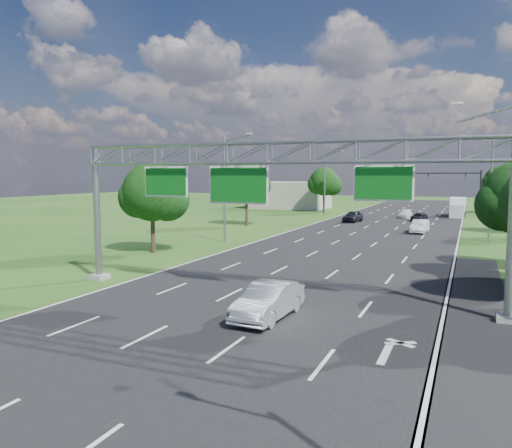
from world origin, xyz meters
The scene contains 19 objects.
ground centered at (0.00, 30.00, 0.00)m, with size 220.00×220.00×0.00m, color #1D4A16.
road centered at (0.00, 30.00, 0.00)m, with size 18.00×180.00×0.02m, color black.
road_flare centered at (10.20, 14.00, 0.00)m, with size 3.00×30.00×0.02m, color black.
sign_gantry centered at (0.33, 12.00, 6.89)m, with size 23.50×1.00×9.56m.
traffic_signal centered at (7.48, 65.00, 5.17)m, with size 12.21×0.24×7.00m.
streetlight_l_near centered at (-11.30, 30.00, 5.58)m, with size 2.97×0.22×10.16m.
streetlight_l_far centered at (-11.30, 65.00, 5.58)m, with size 2.97×0.22×10.16m.
streetlight_r_mid centered at (11.30, 40.00, 5.58)m, with size 2.97×0.22×10.16m.
tree_verge_la centered at (-13.92, 22.04, 4.76)m, with size 5.76×4.80×7.40m.
tree_verge_lb centered at (-15.92, 45.04, 5.41)m, with size 5.76×4.80×8.06m.
tree_verge_lc centered at (-12.92, 70.04, 4.98)m, with size 5.76×4.80×7.62m.
tree_verge_re centered at (14.08, 78.04, 5.20)m, with size 5.76×4.80×7.84m.
building_left centered at (-22.00, 78.00, 2.50)m, with size 14.00×10.00×5.00m, color #A79E8C.
silver_sedan centered at (1.67, 8.38, 0.79)m, with size 1.68×4.82×1.59m, color silver.
car_queue_a centered at (1.00, 64.50, 0.59)m, with size 1.65×4.07×1.18m, color silver.
car_queue_b centered at (3.37, 59.75, 0.57)m, with size 1.88×4.07×1.13m, color black.
car_queue_c centered at (-4.73, 54.87, 0.76)m, with size 1.80×4.49×1.53m, color black.
car_queue_d centered at (4.76, 45.34, 0.72)m, with size 1.53×4.38×1.44m, color silver.
box_truck centered at (8.00, 70.09, 1.36)m, with size 2.30×7.49×2.84m.
Camera 1 is at (9.78, -11.84, 6.40)m, focal length 35.00 mm.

